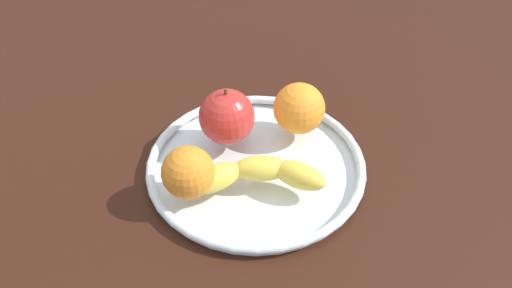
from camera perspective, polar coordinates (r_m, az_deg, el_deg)
ground_plane at (r=75.39cm, az=0.00°, el=-3.82°), size 121.52×121.52×4.00cm
fruit_bowl at (r=73.31cm, az=0.00°, el=-2.24°), size 28.85×28.85×1.80cm
banana at (r=68.62cm, az=-0.13°, el=-3.16°), size 18.09×7.79×3.27cm
apple at (r=73.67cm, az=-3.02°, el=2.81°), size 7.49×7.49×8.29cm
orange_back_left at (r=67.09cm, az=-6.98°, el=-2.91°), size 6.53×6.53×6.53cm
orange_center at (r=75.50cm, az=4.45°, el=3.66°), size 7.06×7.06×7.06cm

